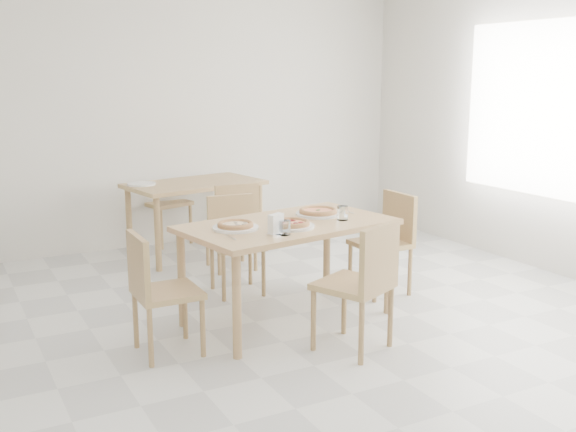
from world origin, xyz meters
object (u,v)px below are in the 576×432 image
pizza_margherita (318,211)px  chair_back_n (161,196)px  chair_north (234,237)px  plate_empty (141,184)px  chair_west (155,285)px  chair_back_s (233,220)px  plate_mushroom (236,228)px  main_table (288,233)px  second_table (195,192)px  napkin_holder (276,225)px  tumbler_b (285,228)px  pizza_mushroom (235,225)px  pizza_pepperoni (292,223)px  tumbler_a (343,213)px  plate_margherita (318,214)px  chair_south (364,278)px  chair_east (388,235)px  plate_pepperoni (292,226)px

pizza_margherita → chair_back_n: chair_back_n is taller
chair_north → plate_empty: (-0.40, 1.34, 0.29)m
chair_west → chair_back_s: 1.98m
plate_mushroom → plate_empty: (-0.04, 2.19, 0.00)m
main_table → second_table: size_ratio=1.16×
napkin_holder → chair_back_s: napkin_holder is taller
tumbler_b → chair_back_n: 3.10m
tumbler_b → second_table: bearing=84.1°
second_table → plate_empty: plate_empty is taller
chair_north → pizza_mushroom: chair_north is taller
pizza_margherita → second_table: (-0.28, 1.97, -0.13)m
pizza_pepperoni → second_table: 2.25m
tumbler_a → tumbler_b: bearing=-160.4°
main_table → napkin_holder: (-0.25, -0.30, 0.15)m
pizza_pepperoni → second_table: bearing=87.4°
tumbler_a → chair_back_s: bearing=99.0°
chair_west → chair_back_s: (1.23, 1.55, 0.01)m
chair_back_s → chair_back_n: bearing=-75.2°
chair_north → plate_mushroom: chair_north is taller
pizza_mushroom → plate_margherita: bearing=10.1°
chair_north → plate_empty: bearing=112.9°
chair_west → second_table: (1.12, 2.26, 0.17)m
chair_south → chair_east: (0.90, 0.95, -0.02)m
chair_west → tumbler_b: (0.86, -0.16, 0.32)m
chair_east → pizza_mushroom: (-1.48, -0.20, 0.29)m
chair_east → tumbler_b: tumbler_b is taller
plate_margherita → plate_empty: (-0.80, 2.05, 0.00)m
plate_margherita → pizza_margherita: size_ratio=1.01×
pizza_margherita → tumbler_a: 0.25m
pizza_margherita → tumbler_b: size_ratio=3.40×
plate_mushroom → pizza_pepperoni: (0.37, -0.14, 0.02)m
main_table → chair_north: chair_north is taller
plate_mushroom → chair_back_s: chair_back_s is taller
pizza_mushroom → plate_empty: (-0.04, 2.19, -0.02)m
plate_margherita → plate_mushroom: same height
plate_pepperoni → chair_back_s: bearing=82.0°
plate_empty → chair_west: bearing=-104.3°
chair_east → plate_pepperoni: bearing=-73.4°
chair_south → second_table: (-0.11, 2.85, 0.14)m
tumbler_b → chair_back_s: tumbler_b is taller
plate_pepperoni → tumbler_b: 0.24m
chair_west → pizza_pepperoni: chair_west is taller
plate_margherita → napkin_holder: bearing=-144.2°
plate_mushroom → plate_empty: same height
chair_back_s → tumbler_b: bearing=82.3°
tumbler_b → plate_pepperoni: bearing=50.2°
plate_empty → pizza_pepperoni: bearing=-79.9°
chair_west → tumbler_a: bearing=-87.5°
main_table → plate_margherita: size_ratio=4.78×
tumbler_b → chair_back_s: 1.78m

